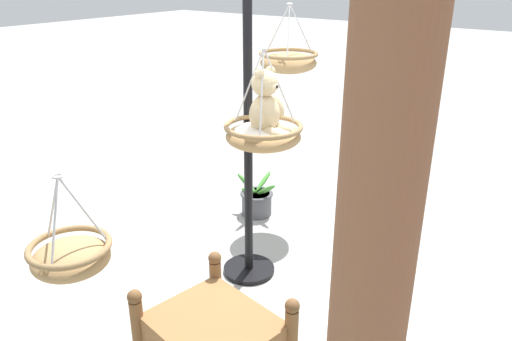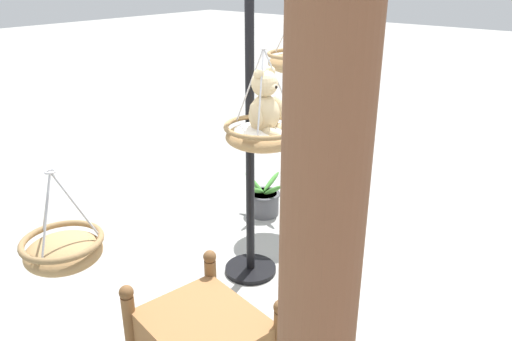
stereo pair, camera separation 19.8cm
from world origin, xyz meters
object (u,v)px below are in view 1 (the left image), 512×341
hanging_basket_with_teddy (263,134)px  hanging_basket_right_low (71,256)px  hanging_basket_left_high (288,61)px  potted_plant_fern_front (257,200)px  teddy_bear (266,107)px  display_pole_central (248,189)px

hanging_basket_with_teddy → hanging_basket_right_low: (1.50, -0.22, -0.34)m
hanging_basket_left_high → potted_plant_fern_front: (0.15, -0.26, -1.47)m
hanging_basket_with_teddy → potted_plant_fern_front: size_ratio=1.25×
potted_plant_fern_front → teddy_bear: bearing=38.8°
display_pole_central → hanging_basket_with_teddy: display_pole_central is taller
display_pole_central → hanging_basket_with_teddy: (0.15, 0.25, 0.56)m
teddy_bear → hanging_basket_left_high: size_ratio=0.76×
display_pole_central → hanging_basket_right_low: (1.65, 0.03, 0.21)m
display_pole_central → potted_plant_fern_front: display_pole_central is taller
hanging_basket_with_teddy → hanging_basket_right_low: 1.55m
teddy_bear → hanging_basket_left_high: bearing=-153.8°
hanging_basket_right_low → teddy_bear: bearing=170.7°
hanging_basket_with_teddy → potted_plant_fern_front: (-1.07, -0.84, -1.18)m
hanging_basket_right_low → hanging_basket_left_high: bearing=-172.5°
teddy_bear → hanging_basket_left_high: hanging_basket_left_high is taller
hanging_basket_right_low → potted_plant_fern_front: 2.77m
teddy_bear → hanging_basket_right_low: 1.61m
teddy_bear → hanging_basket_left_high: (-1.22, -0.60, 0.08)m
hanging_basket_with_teddy → hanging_basket_left_high: (-1.22, -0.58, 0.29)m
display_pole_central → teddy_bear: size_ratio=5.21×
hanging_basket_left_high → potted_plant_fern_front: hanging_basket_left_high is taller
display_pole_central → hanging_basket_left_high: size_ratio=3.96×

